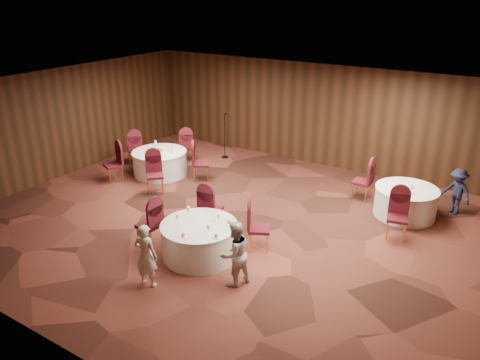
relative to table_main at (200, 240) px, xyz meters
The scene contains 15 objects.
ground 1.66m from the table_main, 101.15° to the left, with size 12.00×12.00×0.00m, color black.
room_shell 2.27m from the table_main, 101.15° to the left, with size 12.00×12.00×12.00m.
table_main is the anchor object (origin of this frame).
table_left 4.97m from the table_main, 140.88° to the left, with size 1.65×1.65×0.74m.
table_right 5.34m from the table_main, 53.16° to the left, with size 1.53×1.53×0.74m.
chairs_main 0.69m from the table_main, 113.66° to the left, with size 2.76×1.95×1.00m.
chairs_left 4.93m from the table_main, 141.29° to the left, with size 3.33×3.18×1.00m.
chairs_right 4.67m from the table_main, 55.62° to the left, with size 1.96×2.24×1.00m.
tabletop_main 0.50m from the table_main, 20.00° to the right, with size 1.16×1.10×0.22m.
tabletop_left 4.99m from the table_main, 140.93° to the left, with size 0.85×0.77×0.22m.
tabletop_right 5.26m from the table_main, 50.06° to the left, with size 0.08×0.08×0.22m.
mic_stand 6.26m from the table_main, 119.04° to the left, with size 0.24×0.24×1.52m.
woman_a 1.43m from the table_main, 98.36° to the right, with size 0.47×0.31×1.30m, color silver.
woman_b 1.31m from the table_main, 21.43° to the right, with size 0.64×0.50×1.33m, color silver.
man_c 6.63m from the table_main, 50.28° to the left, with size 0.77×0.44×1.20m, color #161932.
Camera 1 is at (5.66, -8.46, 5.33)m, focal length 35.00 mm.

